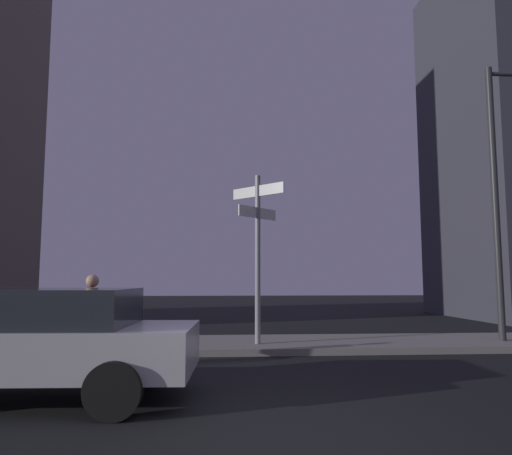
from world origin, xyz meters
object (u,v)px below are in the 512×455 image
Objects in this scene: signpost at (258,243)px; car_near_right at (20,340)px; cyclist at (94,325)px; street_lamp at (501,178)px.

car_near_right is (-3.35, -4.12, -1.57)m from signpost.
car_near_right is 2.61× the size of cyclist.
signpost reaches higher than cyclist.
street_lamp reaches higher than signpost.
cyclist is at bearing -166.02° from street_lamp.
cyclist reaches higher than car_near_right.
car_near_right is at bearing -100.42° from cyclist.
car_near_right is (-9.12, -4.27, -3.15)m from street_lamp.
street_lamp is (5.76, 0.15, 1.57)m from signpost.
signpost is 2.03× the size of cyclist.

